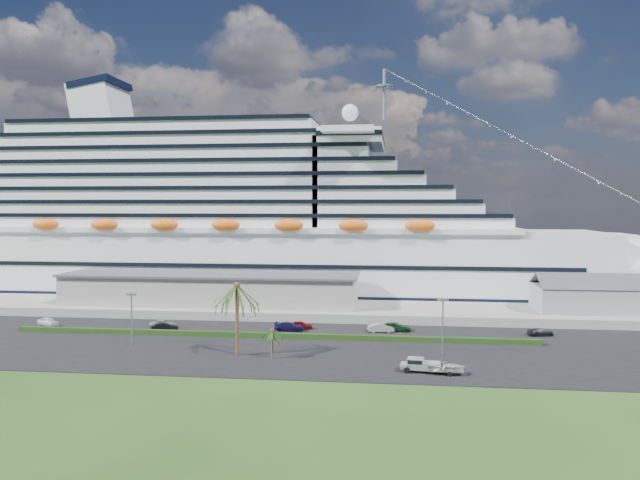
# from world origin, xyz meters

# --- Properties ---
(ground) EXTENTS (420.00, 420.00, 0.00)m
(ground) POSITION_xyz_m (0.00, 0.00, 0.00)
(ground) COLOR #254316
(ground) RESTS_ON ground
(asphalt_lot) EXTENTS (140.00, 38.00, 0.12)m
(asphalt_lot) POSITION_xyz_m (0.00, 11.00, 0.06)
(asphalt_lot) COLOR black
(asphalt_lot) RESTS_ON ground
(wharf) EXTENTS (240.00, 20.00, 1.80)m
(wharf) POSITION_xyz_m (0.00, 40.00, 0.90)
(wharf) COLOR gray
(wharf) RESTS_ON ground
(water) EXTENTS (420.00, 160.00, 0.02)m
(water) POSITION_xyz_m (0.00, 130.00, 0.01)
(water) COLOR black
(water) RESTS_ON ground
(cruise_ship) EXTENTS (191.00, 38.00, 54.00)m
(cruise_ship) POSITION_xyz_m (-21.53, 64.00, 16.69)
(cruise_ship) COLOR silver
(cruise_ship) RESTS_ON ground
(terminal_building) EXTENTS (61.00, 15.00, 6.30)m
(terminal_building) POSITION_xyz_m (-25.00, 40.00, 5.01)
(terminal_building) COLOR gray
(terminal_building) RESTS_ON wharf
(port_shed) EXTENTS (24.00, 12.31, 7.37)m
(port_shed) POSITION_xyz_m (52.00, 40.00, 4.40)
(port_shed) COLOR gray
(port_shed) RESTS_ON wharf
(hedge) EXTENTS (88.00, 1.10, 0.90)m
(hedge) POSITION_xyz_m (-8.00, 16.00, 0.57)
(hedge) COLOR black
(hedge) RESTS_ON asphalt_lot
(lamp_post_left) EXTENTS (1.60, 0.35, 8.27)m
(lamp_post_left) POSITION_xyz_m (-28.00, 8.00, 5.34)
(lamp_post_left) COLOR gray
(lamp_post_left) RESTS_ON asphalt_lot
(lamp_post_right) EXTENTS (1.60, 0.35, 8.27)m
(lamp_post_right) POSITION_xyz_m (20.00, 8.00, 5.34)
(lamp_post_right) COLOR gray
(lamp_post_right) RESTS_ON asphalt_lot
(palm_tall) EXTENTS (8.82, 8.82, 11.13)m
(palm_tall) POSITION_xyz_m (-10.00, 4.00, 9.20)
(palm_tall) COLOR #47301E
(palm_tall) RESTS_ON ground
(palm_short) EXTENTS (3.53, 3.53, 4.56)m
(palm_short) POSITION_xyz_m (-4.50, 2.50, 3.67)
(palm_short) COLOR #47301E
(palm_short) RESTS_ON ground
(parked_car_0) EXTENTS (4.87, 3.49, 1.54)m
(parked_car_0) POSITION_xyz_m (-50.02, 21.40, 0.89)
(parked_car_0) COLOR white
(parked_car_0) RESTS_ON asphalt_lot
(parked_car_1) EXTENTS (4.87, 3.22, 1.52)m
(parked_car_1) POSITION_xyz_m (-27.10, 19.51, 0.88)
(parked_car_1) COLOR black
(parked_car_1) RESTS_ON asphalt_lot
(parked_car_2) EXTENTS (4.96, 2.85, 1.30)m
(parked_car_2) POSITION_xyz_m (-28.52, 22.42, 0.77)
(parked_car_2) COLOR #A3A7AC
(parked_car_2) RESTS_ON asphalt_lot
(parked_car_3) EXTENTS (5.41, 2.53, 1.53)m
(parked_car_3) POSITION_xyz_m (-5.46, 22.23, 0.88)
(parked_car_3) COLOR #15113E
(parked_car_3) RESTS_ON asphalt_lot
(parked_car_4) EXTENTS (4.63, 2.77, 1.48)m
(parked_car_4) POSITION_xyz_m (-3.70, 24.03, 0.86)
(parked_car_4) COLOR maroon
(parked_car_4) RESTS_ON asphalt_lot
(parked_car_5) EXTENTS (4.72, 2.24, 1.49)m
(parked_car_5) POSITION_xyz_m (10.55, 23.12, 0.87)
(parked_car_5) COLOR #ACB0B4
(parked_car_5) RESTS_ON asphalt_lot
(parked_car_6) EXTENTS (5.40, 2.95, 1.43)m
(parked_car_6) POSITION_xyz_m (13.31, 24.59, 0.84)
(parked_car_6) COLOR #0E3A18
(parked_car_6) RESTS_ON asphalt_lot
(parked_car_7) EXTENTS (4.73, 2.83, 1.28)m
(parked_car_7) POSITION_xyz_m (37.33, 23.41, 0.76)
(parked_car_7) COLOR black
(parked_car_7) RESTS_ON asphalt_lot
(pickup_truck) EXTENTS (5.47, 2.63, 1.85)m
(pickup_truck) POSITION_xyz_m (16.33, -2.21, 1.14)
(pickup_truck) COLOR black
(pickup_truck) RESTS_ON asphalt_lot
(boat_trailer) EXTENTS (5.55, 3.59, 1.60)m
(boat_trailer) POSITION_xyz_m (19.72, -3.04, 1.18)
(boat_trailer) COLOR gray
(boat_trailer) RESTS_ON asphalt_lot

